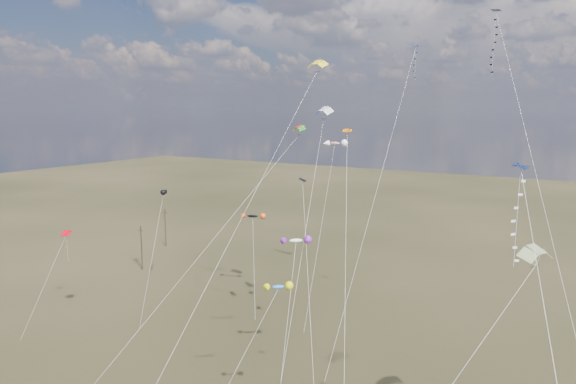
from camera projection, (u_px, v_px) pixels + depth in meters
The scene contains 17 objects.
utility_pole_near at pixel (141, 247), 91.60m from camera, with size 1.40×0.20×8.00m.
utility_pole_far at pixel (165, 227), 107.52m from camera, with size 1.40×0.20×8.00m.
diamond_black_high at pixel (500, 63), 50.20m from camera, with size 14.53×21.28×38.42m.
diamond_navy_tall at pixel (409, 85), 67.51m from camera, with size 1.16×25.00×36.97m.
diamond_black_mid at pixel (306, 235), 57.91m from camera, with size 8.42×11.78×20.41m.
diamond_red_low at pixel (65, 249), 67.00m from camera, with size 1.94×7.39×12.78m.
diamond_navy_right at pixel (522, 240), 28.57m from camera, with size 8.38×16.59×25.49m.
diamond_orange_center at pixel (346, 229), 44.26m from camera, with size 8.63×17.62×26.65m.
parafoil_yellow at pixel (316, 64), 58.37m from camera, with size 3.28×31.06×34.47m.
parafoil_blue_white at pixel (324, 110), 56.94m from camera, with size 4.66×16.56×29.20m.
parafoil_striped at pixel (536, 250), 36.30m from camera, with size 10.76×15.59×19.43m.
parafoil_tricolor at pixel (297, 129), 54.47m from camera, with size 15.29×19.66×27.23m.
novelty_black_orange at pixel (253, 216), 76.32m from camera, with size 7.01×8.12×13.26m.
novelty_orange_black at pixel (163, 193), 77.88m from camera, with size 7.99×13.30×16.57m.
novelty_white_purple at pixel (296, 241), 51.17m from camera, with size 5.97×12.83×16.00m.
novelty_redwhite_stripe at pixel (335, 144), 81.00m from camera, with size 7.44×20.09×23.80m.
novelty_blue_yellow at pixel (278, 288), 42.06m from camera, with size 5.42×8.64×14.51m.
Camera 1 is at (30.60, -32.24, 28.52)m, focal length 32.00 mm.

